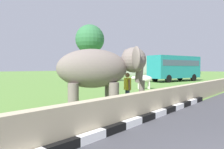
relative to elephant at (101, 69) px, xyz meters
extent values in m
cube|color=black|center=(-3.84, -2.49, -1.71)|extent=(0.90, 0.20, 0.24)
cube|color=white|center=(-2.94, -2.49, -1.71)|extent=(0.90, 0.20, 0.24)
cube|color=black|center=(-2.04, -2.49, -1.71)|extent=(0.90, 0.20, 0.24)
cube|color=white|center=(-1.14, -2.49, -1.71)|extent=(0.90, 0.20, 0.24)
cube|color=black|center=(-0.24, -2.49, -1.71)|extent=(0.90, 0.20, 0.24)
cube|color=white|center=(0.66, -2.49, -1.71)|extent=(0.90, 0.20, 0.24)
cube|color=black|center=(1.56, -2.49, -1.71)|extent=(0.90, 0.20, 0.24)
cube|color=white|center=(2.46, -2.49, -1.71)|extent=(0.90, 0.20, 0.24)
cube|color=black|center=(3.36, -2.49, -1.71)|extent=(0.90, 0.20, 0.24)
cube|color=white|center=(4.26, -2.49, -1.71)|extent=(0.90, 0.20, 0.24)
cube|color=black|center=(5.16, -2.49, -1.71)|extent=(0.90, 0.20, 0.24)
cube|color=tan|center=(-0.14, -2.19, -1.33)|extent=(28.00, 0.36, 1.00)
cylinder|color=#6F635D|center=(0.66, 0.07, -1.19)|extent=(0.44, 0.44, 1.28)
cylinder|color=#6F635D|center=(0.12, -0.65, -1.19)|extent=(0.44, 0.44, 1.28)
cylinder|color=#6F635D|center=(-0.71, 1.09, -1.19)|extent=(0.44, 0.44, 1.28)
cylinder|color=#6F635D|center=(-1.24, 0.36, -1.19)|extent=(0.44, 0.44, 1.28)
ellipsoid|color=#6F635D|center=(-0.29, 0.22, 0.04)|extent=(3.44, 3.13, 1.70)
sphere|color=#6F635D|center=(1.21, -0.90, 0.42)|extent=(1.16, 1.16, 1.16)
ellipsoid|color=#D84C8C|center=(1.44, -1.07, 0.57)|extent=(0.67, 0.73, 0.44)
ellipsoid|color=#6F635D|center=(1.55, -0.18, 0.47)|extent=(0.73, 0.87, 1.00)
ellipsoid|color=#6F635D|center=(0.62, -1.44, 0.47)|extent=(0.73, 0.87, 1.00)
cylinder|color=#6F635D|center=(1.44, -1.07, -0.13)|extent=(0.59, 0.62, 1.00)
cylinder|color=#6F635D|center=(1.53, -1.14, -0.93)|extent=(0.41, 0.42, 0.82)
cone|color=beige|center=(1.56, -0.81, -0.03)|extent=(0.45, 0.54, 0.22)
cone|color=beige|center=(1.23, -1.26, -0.03)|extent=(0.45, 0.54, 0.22)
cylinder|color=navy|center=(1.57, -0.25, -1.42)|extent=(0.15, 0.15, 0.82)
cylinder|color=navy|center=(1.46, -0.42, -1.42)|extent=(0.15, 0.15, 0.82)
cube|color=yellow|center=(1.51, -0.33, -0.72)|extent=(0.42, 0.47, 0.58)
cylinder|color=#9E7251|center=(1.66, -0.12, -0.75)|extent=(0.16, 0.17, 0.53)
cylinder|color=#9E7251|center=(1.37, -0.55, -0.75)|extent=(0.15, 0.17, 0.53)
sphere|color=#9E7251|center=(1.51, -0.33, -0.29)|extent=(0.23, 0.23, 0.23)
cube|color=teal|center=(20.91, 5.86, 0.17)|extent=(8.68, 4.56, 3.00)
cube|color=#3F5160|center=(20.91, 5.86, 0.71)|extent=(8.04, 4.42, 0.76)
cylinder|color=black|center=(23.77, 6.29, -1.33)|extent=(1.04, 0.55, 1.00)
cylinder|color=black|center=(23.18, 4.06, -1.33)|extent=(1.04, 0.55, 1.00)
cylinder|color=black|center=(18.63, 7.66, -1.33)|extent=(1.04, 0.55, 1.00)
cylinder|color=black|center=(18.04, 5.43, -1.33)|extent=(1.04, 0.55, 1.00)
cylinder|color=beige|center=(8.65, 3.64, -1.51)|extent=(0.12, 0.12, 0.65)
cylinder|color=beige|center=(8.89, 3.91, -1.51)|extent=(0.12, 0.12, 0.65)
cylinder|color=beige|center=(9.32, 3.04, -1.51)|extent=(0.12, 0.12, 0.65)
cylinder|color=beige|center=(9.56, 3.30, -1.51)|extent=(0.12, 0.12, 0.65)
ellipsoid|color=beige|center=(9.11, 3.47, -0.93)|extent=(1.51, 1.45, 0.66)
ellipsoid|color=beige|center=(8.42, 4.10, -0.83)|extent=(0.47, 0.46, 0.32)
cylinder|color=brown|center=(11.52, 13.02, 0.43)|extent=(0.36, 0.36, 4.52)
sphere|color=#2F693D|center=(11.52, 13.02, 3.70)|extent=(3.66, 3.66, 3.66)
ellipsoid|color=slate|center=(52.86, 31.10, -1.83)|extent=(43.64, 34.92, 11.29)
camera|label=1|loc=(-6.57, -6.31, 0.07)|focal=33.14mm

